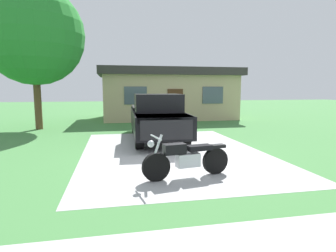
# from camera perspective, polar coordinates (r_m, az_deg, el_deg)

# --- Properties ---
(ground_plane) EXTENTS (80.00, 80.00, 0.00)m
(ground_plane) POSITION_cam_1_polar(r_m,az_deg,el_deg) (9.41, 0.94, -5.29)
(ground_plane) COLOR #437E40
(driveway_pad) EXTENTS (5.91, 8.25, 0.01)m
(driveway_pad) POSITION_cam_1_polar(r_m,az_deg,el_deg) (9.41, 0.94, -5.27)
(driveway_pad) COLOR #AEAEAE
(driveway_pad) RESTS_ON ground
(motorcycle) EXTENTS (2.20, 0.75, 1.09)m
(motorcycle) POSITION_cam_1_polar(r_m,az_deg,el_deg) (6.65, 3.78, -6.58)
(motorcycle) COLOR black
(motorcycle) RESTS_ON ground
(pickup_truck) EXTENTS (2.23, 5.70, 1.90)m
(pickup_truck) POSITION_cam_1_polar(r_m,az_deg,el_deg) (11.65, -2.37, 1.94)
(pickup_truck) COLOR black
(pickup_truck) RESTS_ON ground
(shade_tree) EXTENTS (5.03, 5.03, 7.32)m
(shade_tree) POSITION_cam_1_polar(r_m,az_deg,el_deg) (16.24, -25.83, 16.41)
(shade_tree) COLOR brown
(shade_tree) RESTS_ON ground
(neighbor_house) EXTENTS (9.60, 5.60, 3.50)m
(neighbor_house) POSITION_cam_1_polar(r_m,az_deg,el_deg) (20.27, -0.09, 6.72)
(neighbor_house) COLOR tan
(neighbor_house) RESTS_ON ground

